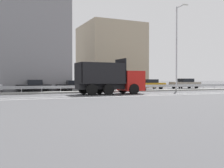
{
  "coord_description": "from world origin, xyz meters",
  "views": [
    {
      "loc": [
        -13.89,
        -25.8,
        1.5
      ],
      "look_at": [
        -2.36,
        -0.25,
        0.97
      ],
      "focal_mm": 42.0,
      "sensor_mm": 36.0,
      "label": 1
    }
  ],
  "objects_px": {
    "median_road_sign": "(116,82)",
    "parked_car_4": "(73,86)",
    "street_lamp_1": "(177,45)",
    "parked_car_6": "(149,84)",
    "dump_truck": "(117,82)",
    "parked_car_3": "(34,86)",
    "parked_car_7": "(185,84)",
    "parked_car_5": "(112,85)"
  },
  "relations": [
    {
      "from": "parked_car_3",
      "to": "dump_truck",
      "type": "bearing_deg",
      "value": -141.41
    },
    {
      "from": "parked_car_4",
      "to": "parked_car_7",
      "type": "height_order",
      "value": "parked_car_7"
    },
    {
      "from": "parked_car_3",
      "to": "median_road_sign",
      "type": "bearing_deg",
      "value": -122.07
    },
    {
      "from": "parked_car_4",
      "to": "street_lamp_1",
      "type": "bearing_deg",
      "value": -110.43
    },
    {
      "from": "street_lamp_1",
      "to": "parked_car_7",
      "type": "distance_m",
      "value": 9.81
    },
    {
      "from": "parked_car_3",
      "to": "parked_car_5",
      "type": "relative_size",
      "value": 0.99
    },
    {
      "from": "median_road_sign",
      "to": "parked_car_6",
      "type": "distance_m",
      "value": 9.8
    },
    {
      "from": "dump_truck",
      "to": "parked_car_4",
      "type": "height_order",
      "value": "dump_truck"
    },
    {
      "from": "parked_car_4",
      "to": "parked_car_6",
      "type": "xyz_separation_m",
      "value": [
        11.68,
        0.53,
        0.06
      ]
    },
    {
      "from": "street_lamp_1",
      "to": "parked_car_3",
      "type": "xyz_separation_m",
      "value": [
        -16.99,
        5.85,
        -5.16
      ]
    },
    {
      "from": "dump_truck",
      "to": "parked_car_5",
      "type": "distance_m",
      "value": 9.77
    },
    {
      "from": "parked_car_3",
      "to": "parked_car_7",
      "type": "height_order",
      "value": "parked_car_7"
    },
    {
      "from": "dump_truck",
      "to": "parked_car_6",
      "type": "distance_m",
      "value": 13.26
    },
    {
      "from": "parked_car_3",
      "to": "parked_car_5",
      "type": "height_order",
      "value": "parked_car_3"
    },
    {
      "from": "parked_car_4",
      "to": "dump_truck",
      "type": "bearing_deg",
      "value": -163.63
    },
    {
      "from": "median_road_sign",
      "to": "parked_car_4",
      "type": "height_order",
      "value": "median_road_sign"
    },
    {
      "from": "street_lamp_1",
      "to": "parked_car_5",
      "type": "distance_m",
      "value": 10.13
    },
    {
      "from": "dump_truck",
      "to": "parked_car_5",
      "type": "relative_size",
      "value": 1.64
    },
    {
      "from": "median_road_sign",
      "to": "parked_car_6",
      "type": "height_order",
      "value": "median_road_sign"
    },
    {
      "from": "dump_truck",
      "to": "median_road_sign",
      "type": "height_order",
      "value": "dump_truck"
    },
    {
      "from": "parked_car_4",
      "to": "parked_car_5",
      "type": "relative_size",
      "value": 1.03
    },
    {
      "from": "dump_truck",
      "to": "parked_car_4",
      "type": "xyz_separation_m",
      "value": [
        -2.08,
        8.61,
        -0.57
      ]
    },
    {
      "from": "parked_car_7",
      "to": "parked_car_6",
      "type": "bearing_deg",
      "value": 92.46
    },
    {
      "from": "parked_car_3",
      "to": "parked_car_4",
      "type": "xyz_separation_m",
      "value": [
        4.8,
        -0.63,
        -0.03
      ]
    },
    {
      "from": "parked_car_5",
      "to": "parked_car_6",
      "type": "distance_m",
      "value": 6.08
    },
    {
      "from": "median_road_sign",
      "to": "parked_car_5",
      "type": "xyz_separation_m",
      "value": [
        1.96,
        5.54,
        -0.49
      ]
    },
    {
      "from": "parked_car_6",
      "to": "parked_car_5",
      "type": "bearing_deg",
      "value": 89.93
    },
    {
      "from": "street_lamp_1",
      "to": "parked_car_6",
      "type": "xyz_separation_m",
      "value": [
        -0.5,
        5.75,
        -5.13
      ]
    },
    {
      "from": "median_road_sign",
      "to": "parked_car_5",
      "type": "height_order",
      "value": "median_road_sign"
    },
    {
      "from": "dump_truck",
      "to": "parked_car_4",
      "type": "distance_m",
      "value": 8.87
    },
    {
      "from": "dump_truck",
      "to": "parked_car_6",
      "type": "height_order",
      "value": "dump_truck"
    },
    {
      "from": "dump_truck",
      "to": "parked_car_3",
      "type": "distance_m",
      "value": 11.54
    },
    {
      "from": "street_lamp_1",
      "to": "parked_car_7",
      "type": "xyz_separation_m",
      "value": [
        6.13,
        5.74,
        -5.08
      ]
    },
    {
      "from": "parked_car_5",
      "to": "parked_car_6",
      "type": "bearing_deg",
      "value": 87.52
    },
    {
      "from": "parked_car_6",
      "to": "dump_truck",
      "type": "bearing_deg",
      "value": 133.14
    },
    {
      "from": "median_road_sign",
      "to": "parked_car_3",
      "type": "xyz_separation_m",
      "value": [
        -8.44,
        5.69,
        -0.49
      ]
    },
    {
      "from": "parked_car_3",
      "to": "street_lamp_1",
      "type": "bearing_deg",
      "value": -107.12
    },
    {
      "from": "dump_truck",
      "to": "parked_car_7",
      "type": "height_order",
      "value": "dump_truck"
    },
    {
      "from": "street_lamp_1",
      "to": "parked_car_5",
      "type": "xyz_separation_m",
      "value": [
        -6.59,
        5.71,
        -5.16
      ]
    },
    {
      "from": "parked_car_3",
      "to": "parked_car_7",
      "type": "xyz_separation_m",
      "value": [
        23.12,
        -0.11,
        0.08
      ]
    },
    {
      "from": "parked_car_3",
      "to": "parked_car_7",
      "type": "bearing_deg",
      "value": -88.39
    },
    {
      "from": "dump_truck",
      "to": "parked_car_6",
      "type": "bearing_deg",
      "value": 133.79
    }
  ]
}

